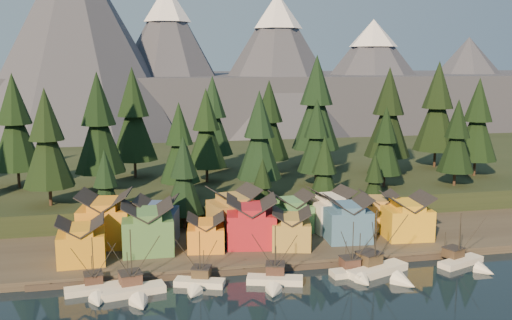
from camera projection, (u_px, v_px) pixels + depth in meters
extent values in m
plane|color=black|center=(289.00, 308.00, 85.84)|extent=(500.00, 500.00, 0.00)
cube|color=#332D25|center=(240.00, 228.00, 124.25)|extent=(400.00, 50.00, 1.50)
cube|color=black|center=(210.00, 174.00, 172.04)|extent=(420.00, 100.00, 6.00)
cube|color=#453A31|center=(264.00, 266.00, 101.65)|extent=(80.00, 4.00, 1.00)
cube|color=#444757|center=(174.00, 101.00, 314.51)|extent=(560.00, 160.00, 30.00)
cone|color=#444757|center=(76.00, 42.00, 242.29)|extent=(100.00, 100.00, 90.00)
cone|color=#444757|center=(168.00, 63.00, 269.43)|extent=(80.00, 80.00, 72.00)
cone|color=white|center=(167.00, 3.00, 264.77)|extent=(22.40, 22.40, 17.28)
cone|color=#444757|center=(277.00, 67.00, 268.55)|extent=(84.00, 84.00, 68.00)
cone|color=white|center=(277.00, 11.00, 264.14)|extent=(23.52, 23.52, 16.32)
cone|color=#444757|center=(372.00, 76.00, 296.18)|extent=(92.00, 92.00, 58.00)
cone|color=white|center=(373.00, 33.00, 292.42)|extent=(25.76, 25.76, 13.92)
cone|color=#444757|center=(467.00, 83.00, 316.97)|extent=(88.00, 88.00, 50.00)
cube|color=silver|center=(95.00, 290.00, 91.58)|extent=(9.62, 4.05, 1.42)
cone|color=silver|center=(98.00, 303.00, 86.86)|extent=(3.12, 3.55, 2.67)
cube|color=black|center=(95.00, 293.00, 91.67)|extent=(9.85, 4.13, 0.31)
cube|color=#442E24|center=(93.00, 278.00, 92.91)|extent=(3.21, 3.07, 1.60)
cube|color=#262424|center=(93.00, 273.00, 92.76)|extent=(3.42, 3.27, 0.18)
cylinder|color=black|center=(93.00, 261.00, 91.30)|extent=(0.16, 0.16, 8.00)
cylinder|color=black|center=(92.00, 267.00, 94.48)|extent=(0.12, 0.12, 3.91)
cube|color=silver|center=(133.00, 292.00, 90.72)|extent=(10.47, 5.11, 1.67)
cone|color=silver|center=(141.00, 305.00, 85.75)|extent=(3.76, 4.00, 3.13)
cube|color=black|center=(133.00, 296.00, 90.82)|extent=(10.72, 5.21, 0.36)
cube|color=brown|center=(130.00, 278.00, 92.10)|extent=(3.90, 3.74, 1.88)
cube|color=#262424|center=(130.00, 272.00, 91.92)|extent=(4.15, 3.99, 0.21)
cylinder|color=black|center=(131.00, 258.00, 90.34)|extent=(0.19, 0.19, 9.38)
cylinder|color=black|center=(127.00, 266.00, 93.73)|extent=(0.15, 0.15, 4.58)
cube|color=white|center=(200.00, 284.00, 94.22)|extent=(8.66, 5.37, 1.45)
cone|color=white|center=(193.00, 295.00, 89.82)|extent=(3.52, 3.57, 2.73)
cube|color=black|center=(200.00, 287.00, 94.31)|extent=(8.86, 5.48, 0.32)
cube|color=#463825|center=(202.00, 272.00, 95.45)|extent=(3.66, 3.55, 1.64)
cube|color=#262424|center=(201.00, 267.00, 95.29)|extent=(3.90, 3.79, 0.18)
cylinder|color=black|center=(200.00, 255.00, 93.90)|extent=(0.16, 0.16, 8.18)
cylinder|color=black|center=(204.00, 262.00, 96.89)|extent=(0.13, 0.13, 4.00)
cube|color=silver|center=(275.00, 281.00, 95.29)|extent=(9.76, 5.47, 1.54)
cone|color=silver|center=(273.00, 293.00, 90.26)|extent=(3.69, 3.89, 2.89)
cube|color=black|center=(275.00, 284.00, 95.38)|extent=(9.99, 5.58, 0.34)
cube|color=#432B23|center=(275.00, 269.00, 96.71)|extent=(3.79, 3.66, 1.73)
cube|color=#262424|center=(275.00, 264.00, 96.54)|extent=(4.03, 3.90, 0.19)
cylinder|color=black|center=(275.00, 251.00, 94.98)|extent=(0.17, 0.17, 8.66)
cylinder|color=black|center=(276.00, 258.00, 98.38)|extent=(0.13, 0.13, 4.24)
cube|color=silver|center=(353.00, 273.00, 98.90)|extent=(8.28, 3.41, 1.49)
cone|color=silver|center=(365.00, 283.00, 94.70)|extent=(3.00, 2.97, 2.80)
cube|color=black|center=(353.00, 276.00, 98.99)|extent=(8.48, 3.47, 0.33)
cube|color=#4D3229|center=(350.00, 262.00, 100.05)|extent=(3.19, 3.02, 1.68)
cube|color=#262424|center=(350.00, 257.00, 99.89)|extent=(3.39, 3.22, 0.19)
cylinder|color=black|center=(353.00, 245.00, 98.53)|extent=(0.17, 0.17, 8.39)
cylinder|color=black|center=(346.00, 252.00, 101.41)|extent=(0.13, 0.13, 4.10)
cube|color=white|center=(378.00, 272.00, 99.45)|extent=(12.11, 7.38, 1.80)
cone|color=white|center=(406.00, 283.00, 94.18)|extent=(4.59, 4.94, 3.38)
cube|color=black|center=(377.00, 275.00, 99.57)|extent=(12.39, 7.53, 0.39)
cube|color=#4B3D28|center=(369.00, 259.00, 100.91)|extent=(4.58, 4.45, 2.03)
cube|color=#262424|center=(369.00, 252.00, 100.72)|extent=(4.87, 4.74, 0.23)
cylinder|color=black|center=(376.00, 238.00, 99.03)|extent=(0.20, 0.20, 10.13)
cylinder|color=black|center=(360.00, 246.00, 102.64)|extent=(0.16, 0.16, 4.95)
cube|color=silver|center=(461.00, 263.00, 103.91)|extent=(9.85, 6.09, 1.52)
cone|color=silver|center=(486.00, 272.00, 99.64)|extent=(3.83, 4.04, 2.85)
cube|color=black|center=(461.00, 266.00, 104.00)|extent=(10.08, 6.22, 0.33)
cube|color=#453424|center=(453.00, 253.00, 105.08)|extent=(3.86, 3.76, 1.71)
cube|color=#262424|center=(454.00, 248.00, 104.92)|extent=(4.11, 4.00, 0.19)
cylinder|color=black|center=(460.00, 236.00, 103.53)|extent=(0.17, 0.17, 8.54)
cylinder|color=black|center=(445.00, 243.00, 106.47)|extent=(0.13, 0.13, 4.18)
cube|color=orange|center=(82.00, 248.00, 100.30)|extent=(8.27, 7.31, 5.52)
cube|color=orange|center=(81.00, 229.00, 99.73)|extent=(4.66, 7.04, 1.13)
cube|color=#447740|center=(148.00, 235.00, 105.93)|extent=(9.23, 8.21, 6.65)
cube|color=#447740|center=(147.00, 214.00, 105.26)|extent=(5.08, 8.04, 1.30)
cube|color=orange|center=(206.00, 238.00, 107.41)|extent=(7.59, 7.20, 4.54)
cube|color=orange|center=(206.00, 224.00, 106.94)|extent=(4.53, 6.67, 0.96)
cube|color=#A31925|center=(251.00, 228.00, 109.97)|extent=(10.54, 9.64, 6.57)
cube|color=#A31925|center=(251.00, 209.00, 109.30)|extent=(6.38, 8.79, 1.31)
cube|color=#A38539|center=(291.00, 234.00, 108.78)|extent=(8.71, 8.71, 5.14)
cube|color=#A38539|center=(291.00, 219.00, 108.26)|extent=(5.54, 7.80, 1.01)
cube|color=#3B658D|center=(348.00, 225.00, 112.77)|extent=(8.97, 7.72, 6.25)
cube|color=#3B658D|center=(348.00, 207.00, 112.14)|extent=(5.15, 7.31, 1.19)
cube|color=gold|center=(406.00, 223.00, 114.72)|extent=(9.54, 8.52, 6.13)
cube|color=gold|center=(407.00, 205.00, 114.10)|extent=(5.53, 8.03, 1.25)
cube|color=orange|center=(106.00, 226.00, 110.07)|extent=(10.71, 9.80, 7.49)
cube|color=orange|center=(105.00, 204.00, 109.32)|extent=(6.39, 9.04, 1.35)
cube|color=#385085|center=(157.00, 226.00, 111.97)|extent=(9.34, 8.97, 6.44)
cube|color=#385085|center=(156.00, 207.00, 111.32)|extent=(5.83, 8.05, 1.11)
cube|color=olive|center=(234.00, 219.00, 116.02)|extent=(10.75, 9.67, 7.01)
cube|color=olive|center=(234.00, 199.00, 115.32)|extent=(6.61, 8.66, 1.31)
cube|color=#49884F|center=(291.00, 218.00, 119.17)|extent=(8.50, 7.18, 5.68)
cube|color=#49884F|center=(291.00, 202.00, 118.59)|extent=(4.87, 6.79, 1.13)
cube|color=silver|center=(331.00, 215.00, 119.74)|extent=(8.85, 8.05, 6.32)
cube|color=silver|center=(331.00, 198.00, 119.10)|extent=(5.20, 7.52, 1.14)
cube|color=#A7803B|center=(378.00, 216.00, 120.62)|extent=(8.13, 7.77, 5.76)
cube|color=#A7803B|center=(378.00, 200.00, 120.04)|extent=(4.97, 7.09, 1.00)
cylinder|color=#332319|center=(19.00, 178.00, 139.58)|extent=(0.70, 0.70, 4.92)
cone|color=black|center=(16.00, 135.00, 137.76)|extent=(12.03, 12.03, 16.95)
cone|color=black|center=(13.00, 98.00, 136.27)|extent=(8.20, 8.20, 12.30)
cylinder|color=#332319|center=(50.00, 195.00, 122.42)|extent=(0.70, 0.70, 4.44)
cone|color=black|center=(48.00, 151.00, 120.78)|extent=(10.86, 10.86, 15.30)
cone|color=black|center=(45.00, 114.00, 119.43)|extent=(7.40, 7.40, 11.11)
cylinder|color=#332319|center=(101.00, 181.00, 136.00)|extent=(0.70, 0.70, 4.98)
cone|color=black|center=(99.00, 136.00, 134.16)|extent=(12.18, 12.18, 17.17)
cone|color=black|center=(97.00, 98.00, 132.65)|extent=(8.31, 8.31, 12.46)
cylinder|color=#332319|center=(135.00, 168.00, 152.09)|extent=(0.70, 0.70, 5.15)
cone|color=black|center=(134.00, 126.00, 150.19)|extent=(12.58, 12.58, 17.73)
cone|color=black|center=(132.00, 91.00, 148.63)|extent=(8.58, 8.58, 12.87)
cylinder|color=#332319|center=(181.00, 189.00, 130.18)|extent=(0.70, 0.70, 3.82)
cone|color=black|center=(180.00, 153.00, 128.77)|extent=(9.33, 9.33, 13.15)
cone|color=black|center=(179.00, 123.00, 127.62)|extent=(6.36, 6.36, 9.54)
cylinder|color=#332319|center=(207.00, 174.00, 146.25)|extent=(0.70, 0.70, 4.23)
cone|color=black|center=(206.00, 139.00, 144.69)|extent=(10.34, 10.34, 14.57)
cone|color=black|center=(206.00, 109.00, 143.41)|extent=(7.05, 7.05, 10.58)
cylinder|color=#332319|center=(259.00, 186.00, 131.94)|extent=(0.70, 0.70, 4.25)
cone|color=black|center=(259.00, 147.00, 130.37)|extent=(10.39, 10.39, 14.64)
cone|color=black|center=(259.00, 114.00, 129.08)|extent=(7.08, 7.08, 10.63)
cylinder|color=#332319|center=(269.00, 166.00, 156.69)|extent=(0.70, 0.70, 4.53)
cone|color=black|center=(269.00, 130.00, 155.02)|extent=(11.07, 11.07, 15.60)
cone|color=black|center=(269.00, 101.00, 153.65)|extent=(7.55, 7.55, 11.32)
cylinder|color=#332319|center=(316.00, 178.00, 142.03)|extent=(0.70, 0.70, 3.81)
cone|color=black|center=(316.00, 145.00, 140.62)|extent=(9.32, 9.32, 13.14)
cone|color=black|center=(317.00, 118.00, 139.46)|extent=(6.36, 6.36, 9.54)
cylinder|color=#332319|center=(315.00, 157.00, 167.61)|extent=(0.70, 0.70, 5.72)
cone|color=black|center=(316.00, 115.00, 165.49)|extent=(13.99, 13.99, 19.71)
cone|color=black|center=(317.00, 80.00, 163.76)|extent=(9.54, 9.54, 14.30)
cylinder|color=#332319|center=(384.00, 180.00, 140.54)|extent=(0.70, 0.70, 3.50)
cone|color=black|center=(385.00, 150.00, 139.25)|extent=(8.57, 8.57, 12.07)
cone|color=black|center=(386.00, 124.00, 138.19)|extent=(5.84, 5.84, 8.76)
cylinder|color=#332319|center=(386.00, 164.00, 157.47)|extent=(0.70, 0.70, 5.13)
cone|color=black|center=(388.00, 124.00, 155.58)|extent=(12.54, 12.54, 17.68)
cone|color=black|center=(389.00, 91.00, 154.02)|extent=(8.55, 8.55, 12.83)
cylinder|color=#332319|center=(454.00, 178.00, 142.31)|extent=(0.70, 0.70, 3.79)
cone|color=black|center=(456.00, 145.00, 140.91)|extent=(9.27, 9.27, 13.07)
cone|color=black|center=(458.00, 118.00, 139.76)|extent=(6.32, 6.32, 9.48)
cylinder|color=#332319|center=(435.00, 158.00, 166.95)|extent=(0.70, 0.70, 5.41)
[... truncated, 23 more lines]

